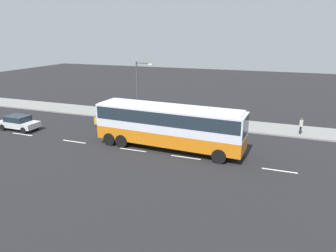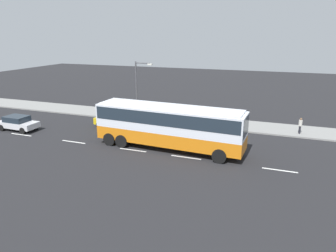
{
  "view_description": "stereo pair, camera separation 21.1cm",
  "coord_description": "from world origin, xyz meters",
  "px_view_note": "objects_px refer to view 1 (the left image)",
  "views": [
    {
      "loc": [
        7.07,
        -23.1,
        9.23
      ],
      "look_at": [
        -1.48,
        -0.21,
        1.87
      ],
      "focal_mm": 32.81,
      "sensor_mm": 36.0,
      "label": 1
    },
    {
      "loc": [
        6.87,
        -23.17,
        9.23
      ],
      "look_at": [
        -1.48,
        -0.21,
        1.87
      ],
      "focal_mm": 32.81,
      "sensor_mm": 36.0,
      "label": 2
    }
  ],
  "objects_px": {
    "car_silver_hatch": "(19,122)",
    "pedestrian_at_crossing": "(301,125)",
    "pedestrian_near_curb": "(162,109)",
    "street_lamp": "(139,86)",
    "car_yellow_taxi": "(117,120)",
    "coach_bus": "(169,123)"
  },
  "relations": [
    {
      "from": "pedestrian_at_crossing",
      "to": "street_lamp",
      "type": "distance_m",
      "value": 16.77
    },
    {
      "from": "car_silver_hatch",
      "to": "pedestrian_at_crossing",
      "type": "distance_m",
      "value": 27.45
    },
    {
      "from": "coach_bus",
      "to": "street_lamp",
      "type": "height_order",
      "value": "street_lamp"
    },
    {
      "from": "coach_bus",
      "to": "pedestrian_near_curb",
      "type": "bearing_deg",
      "value": 117.82
    },
    {
      "from": "car_yellow_taxi",
      "to": "pedestrian_at_crossing",
      "type": "relative_size",
      "value": 3.12
    },
    {
      "from": "car_yellow_taxi",
      "to": "pedestrian_near_curb",
      "type": "xyz_separation_m",
      "value": [
        3.15,
        4.62,
        0.34
      ]
    },
    {
      "from": "pedestrian_near_curb",
      "to": "street_lamp",
      "type": "relative_size",
      "value": 0.27
    },
    {
      "from": "car_yellow_taxi",
      "to": "pedestrian_near_curb",
      "type": "relative_size",
      "value": 2.83
    },
    {
      "from": "car_silver_hatch",
      "to": "pedestrian_near_curb",
      "type": "xyz_separation_m",
      "value": [
        11.99,
        8.68,
        0.36
      ]
    },
    {
      "from": "coach_bus",
      "to": "street_lamp",
      "type": "bearing_deg",
      "value": 133.37
    },
    {
      "from": "pedestrian_at_crossing",
      "to": "car_yellow_taxi",
      "type": "bearing_deg",
      "value": 0.03
    },
    {
      "from": "car_silver_hatch",
      "to": "car_yellow_taxi",
      "type": "height_order",
      "value": "car_yellow_taxi"
    },
    {
      "from": "car_silver_hatch",
      "to": "pedestrian_at_crossing",
      "type": "relative_size",
      "value": 2.66
    },
    {
      "from": "coach_bus",
      "to": "car_silver_hatch",
      "type": "relative_size",
      "value": 3.08
    },
    {
      "from": "car_yellow_taxi",
      "to": "coach_bus",
      "type": "bearing_deg",
      "value": -25.27
    },
    {
      "from": "coach_bus",
      "to": "street_lamp",
      "type": "xyz_separation_m",
      "value": [
        -6.1,
        7.23,
        1.57
      ]
    },
    {
      "from": "coach_bus",
      "to": "pedestrian_near_curb",
      "type": "relative_size",
      "value": 7.44
    },
    {
      "from": "coach_bus",
      "to": "pedestrian_at_crossing",
      "type": "height_order",
      "value": "coach_bus"
    },
    {
      "from": "pedestrian_at_crossing",
      "to": "coach_bus",
      "type": "bearing_deg",
      "value": 24.04
    },
    {
      "from": "coach_bus",
      "to": "car_silver_hatch",
      "type": "xyz_separation_m",
      "value": [
        -15.87,
        -0.21,
        -1.49
      ]
    },
    {
      "from": "car_yellow_taxi",
      "to": "pedestrian_near_curb",
      "type": "bearing_deg",
      "value": 59.19
    },
    {
      "from": "car_yellow_taxi",
      "to": "pedestrian_at_crossing",
      "type": "bearing_deg",
      "value": 15.78
    }
  ]
}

